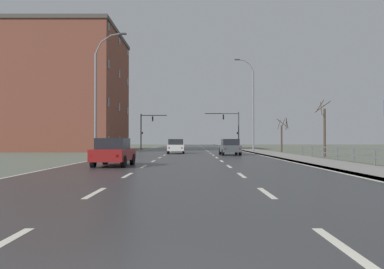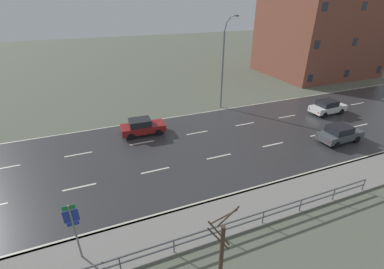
{
  "view_description": "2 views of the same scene",
  "coord_description": "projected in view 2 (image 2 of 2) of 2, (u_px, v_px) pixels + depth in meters",
  "views": [
    {
      "loc": [
        0.3,
        -3.31,
        1.46
      ],
      "look_at": [
        0.31,
        63.47,
        2.42
      ],
      "focal_mm": 36.82,
      "sensor_mm": 36.0,
      "label": 1
    },
    {
      "loc": [
        18.81,
        14.64,
        11.67
      ],
      "look_at": [
        0.0,
        22.13,
        1.23
      ],
      "focal_mm": 24.76,
      "sensor_mm": 36.0,
      "label": 2
    }
  ],
  "objects": [
    {
      "name": "bare_tree_near",
      "position": [
        222.0,
        249.0,
        11.52
      ],
      "size": [
        1.42,
        1.54,
        4.25
      ],
      "color": "#423328",
      "rests_on": "ground"
    },
    {
      "name": "brick_building",
      "position": [
        322.0,
        22.0,
        43.1
      ],
      "size": [
        14.04,
        16.98,
        16.49
      ],
      "color": "brown",
      "rests_on": "ground"
    },
    {
      "name": "highway_sign",
      "position": [
        74.0,
        226.0,
        12.33
      ],
      "size": [
        0.09,
        0.68,
        3.47
      ],
      "color": "slate",
      "rests_on": "ground"
    },
    {
      "name": "guardrail",
      "position": [
        174.0,
        244.0,
        13.27
      ],
      "size": [
        0.07,
        26.88,
        1.0
      ],
      "color": "#515459",
      "rests_on": "ground"
    },
    {
      "name": "car_far_right",
      "position": [
        328.0,
        107.0,
        29.77
      ],
      "size": [
        1.92,
        4.15,
        1.57
      ],
      "rotation": [
        0.0,
        0.0,
        0.03
      ],
      "color": "silver",
      "rests_on": "ground"
    },
    {
      "name": "car_mid_centre",
      "position": [
        340.0,
        134.0,
        23.89
      ],
      "size": [
        1.94,
        4.15,
        1.57
      ],
      "rotation": [
        0.0,
        0.0,
        0.03
      ],
      "color": "#474C51",
      "rests_on": "ground"
    },
    {
      "name": "street_lamp_left_bank",
      "position": [
        223.0,
        66.0,
        29.38
      ],
      "size": [
        2.61,
        0.24,
        10.3
      ],
      "color": "slate",
      "rests_on": "ground"
    },
    {
      "name": "car_distant",
      "position": [
        142.0,
        127.0,
        25.19
      ],
      "size": [
        1.94,
        4.15,
        1.57
      ],
      "rotation": [
        0.0,
        0.0,
        -0.03
      ],
      "color": "maroon",
      "rests_on": "ground"
    }
  ]
}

